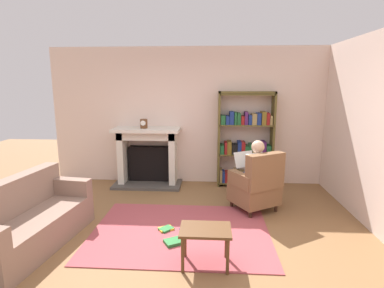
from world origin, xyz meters
The scene contains 12 objects.
ground centered at (0.00, 0.00, 0.00)m, with size 14.00×14.00×0.00m, color brown.
back_wall centered at (0.00, 2.55, 1.35)m, with size 5.60×0.10×2.70m, color beige.
side_wall_right centered at (2.65, 1.25, 1.35)m, with size 0.10×5.20×2.70m, color beige.
area_rug centered at (0.00, 0.30, 0.01)m, with size 2.40×1.80×0.01m, color #A3464B.
fireplace centered at (-0.85, 2.30, 0.60)m, with size 1.33×0.64×1.15m.
mantel_clock centered at (-0.89, 2.20, 1.24)m, with size 0.14×0.14×0.18m.
bookshelf centered at (1.07, 2.33, 0.87)m, with size 1.07×0.32×1.85m.
armchair_reading centered at (1.13, 1.08, 0.42)m, with size 0.87×0.86×0.97m.
seated_reader centered at (1.07, 1.18, 0.62)m, with size 0.54×0.59×1.14m.
sofa_floral centered at (-1.84, -0.18, 0.32)m, with size 0.93×1.78×0.85m.
side_table centered at (0.35, -0.46, 0.37)m, with size 0.56×0.39×0.44m.
scattered_books centered at (-0.06, 0.17, 0.03)m, with size 0.58×0.60×0.04m.
Camera 1 is at (0.40, -3.53, 1.99)m, focal length 28.41 mm.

